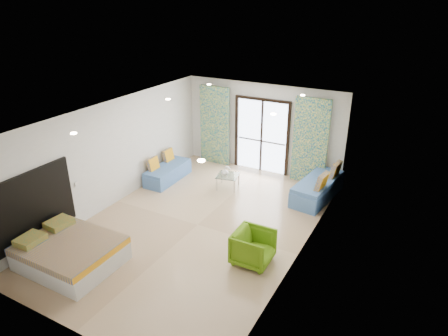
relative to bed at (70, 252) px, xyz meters
The scene contains 24 objects.
floor 2.91m from the bed, 59.42° to the left, with size 5.00×7.50×0.01m, color tan, non-canonical shape.
ceiling 3.78m from the bed, 59.42° to the left, with size 5.00×7.50×0.01m, color silver, non-canonical shape.
wall_back 6.51m from the bed, 76.71° to the left, with size 5.00×0.01×2.70m, color silver, non-canonical shape.
wall_front 2.22m from the bed, 40.35° to the right, with size 5.00×0.01×2.70m, color silver, non-canonical shape.
wall_left 2.91m from the bed, 112.31° to the left, with size 0.01×7.50×2.70m, color silver, non-canonical shape.
wall_right 4.82m from the bed, 32.13° to the left, with size 0.01×7.50×2.70m, color silver, non-canonical shape.
balcony_door 6.47m from the bed, 76.65° to the left, with size 1.76×0.08×2.28m.
balcony_rail 6.44m from the bed, 76.67° to the left, with size 1.52×0.03×0.04m, color #595451.
curtain_left 6.15m from the bed, 90.70° to the left, with size 1.00×0.10×2.50m, color silver.
curtain_right 6.85m from the bed, 63.49° to the left, with size 1.00×0.10×2.50m, color silver.
downlight_a 2.45m from the bed, 81.37° to the left, with size 0.12×0.12×0.02m, color #FFE0B2.
downlight_b 3.78m from the bed, ahead, with size 0.12×0.12×0.02m, color #FFE0B2.
downlight_c 4.24m from the bed, 88.76° to the left, with size 0.12×0.12×0.02m, color #FFE0B2.
downlight_d 5.12m from the bed, 50.57° to the left, with size 0.12×0.12×0.02m, color #FFE0B2.
downlight_e 6.00m from the bed, 89.21° to the left, with size 0.12×0.12×0.02m, color #FFE0B2.
downlight_f 6.65m from the bed, 62.39° to the left, with size 0.12×0.12×0.02m, color #FFE0B2.
headboard 1.26m from the bed, behind, with size 0.06×2.10×1.50m, color black.
switch_plate 1.78m from the bed, 128.51° to the left, with size 0.02×0.10×0.10m, color silver.
bed is the anchor object (origin of this frame).
daybed_left 4.27m from the bed, 98.60° to the left, with size 0.66×1.64×0.80m.
daybed_right 6.33m from the bed, 55.44° to the left, with size 0.99×2.02×0.96m.
coffee_table 4.76m from the bed, 75.73° to the left, with size 0.70×0.70×0.68m.
vase 4.71m from the bed, 76.50° to the left, with size 0.20×0.21×0.20m, color white.
armchair 3.72m from the bed, 29.39° to the left, with size 0.75×0.71×0.78m, color #5A8E12.
Camera 1 is at (4.46, -6.90, 5.06)m, focal length 32.00 mm.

